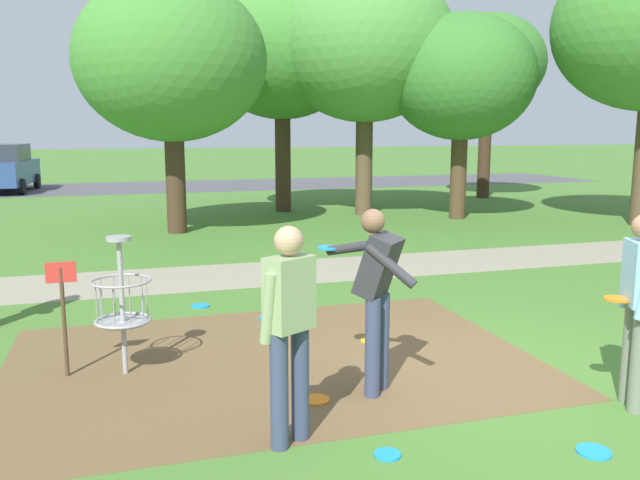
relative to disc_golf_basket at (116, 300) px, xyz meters
The scene contains 19 objects.
ground_plane 3.75m from the disc_golf_basket, 17.73° to the right, with size 160.00×160.00×0.00m, color #47752D.
dirt_tee_pad 1.72m from the disc_golf_basket, ahead, with size 5.42×3.79×0.01m, color brown.
disc_golf_basket is the anchor object (origin of this frame).
player_foreground_watching 2.30m from the disc_golf_basket, 56.26° to the right, with size 0.49×0.45×1.71m.
player_throwing 2.56m from the disc_golf_basket, 26.94° to the right, with size 0.68×1.07×1.71m.
player_waiting_right 4.80m from the disc_golf_basket, 26.17° to the right, with size 0.45×0.49×1.71m.
frisbee_near_basket 2.86m from the disc_golf_basket, ahead, with size 0.21×0.21×0.02m, color gold.
frisbee_by_tee 2.63m from the disc_golf_basket, 65.08° to the left, with size 0.25×0.25×0.02m, color #1E93DB.
frisbee_mid_grass 4.44m from the disc_golf_basket, 38.49° to the right, with size 0.26×0.26×0.02m, color #1E93DB.
frisbee_far_left 2.20m from the disc_golf_basket, 35.33° to the right, with size 0.25×0.25×0.02m, color orange.
frisbee_far_right 3.10m from the disc_golf_basket, 50.33° to the right, with size 0.20×0.20×0.02m, color #1E93DB.
tree_near_left 19.05m from the disc_golf_basket, 48.45° to the left, with size 3.90×3.90×6.32m.
tree_near_right 13.70m from the disc_golf_basket, 69.17° to the left, with size 4.47×4.47×6.48m.
tree_mid_center 13.20m from the disc_golf_basket, 46.57° to the left, with size 3.88×3.88×5.41m.
tree_mid_right 13.34m from the disc_golf_basket, 58.39° to the left, with size 4.93×4.93×6.78m.
tree_far_left 9.65m from the disc_golf_basket, 81.72° to the left, with size 4.33×4.33×5.79m.
parking_lot_strip 22.10m from the disc_golf_basket, 80.89° to the left, with size 36.00×6.00×0.01m, color #4C4C51.
parked_car_leftmost 21.66m from the disc_golf_basket, 101.29° to the left, with size 2.25×4.34×1.84m.
gravel_path 5.43m from the disc_golf_basket, 49.46° to the left, with size 40.00×1.91×0.00m, color gray.
Camera 1 is at (-3.38, -5.39, 2.41)m, focal length 36.65 mm.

